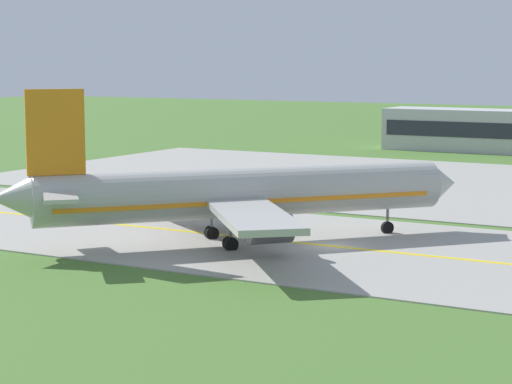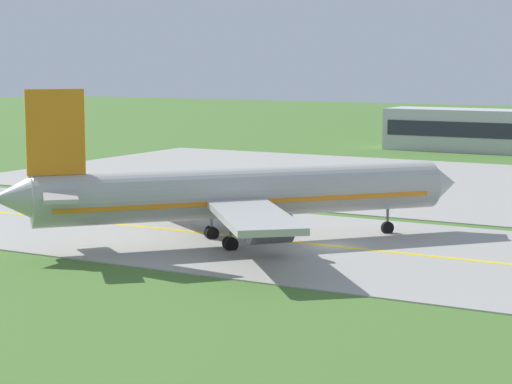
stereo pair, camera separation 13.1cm
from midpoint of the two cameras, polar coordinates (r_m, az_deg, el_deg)
name	(u,v)px [view 1 (the left image)]	position (r m, az deg, el deg)	size (l,w,h in m)	color
ground_plane	(331,247)	(78.57, 4.33, -3.23)	(500.00, 500.00, 0.00)	#47702D
taxiway_strip	(331,247)	(78.56, 4.33, -3.19)	(240.00, 28.00, 0.10)	#9E9B93
taxiway_centreline	(331,246)	(78.55, 4.33, -3.15)	(220.00, 0.60, 0.01)	yellow
airplane_lead	(238,194)	(79.18, -1.09, -0.09)	(29.93, 32.41, 12.70)	#ADADA8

